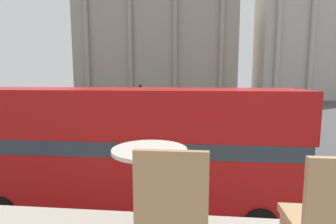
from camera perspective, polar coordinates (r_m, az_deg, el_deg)
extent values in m
cylinder|color=black|center=(10.45, 16.24, -15.77)|extent=(0.98, 0.22, 0.98)
cylinder|color=black|center=(11.82, -25.22, -13.43)|extent=(0.98, 0.22, 0.98)
cylinder|color=black|center=(10.00, -32.59, -17.79)|extent=(0.98, 0.22, 0.98)
cube|color=#B71414|center=(9.04, -7.56, -13.12)|extent=(10.55, 2.40, 1.81)
cube|color=#2D3842|center=(8.70, -7.69, -6.14)|extent=(10.34, 2.43, 0.45)
cube|color=#B71414|center=(8.53, -7.80, 0.12)|extent=(10.55, 2.40, 1.46)
cylinder|color=#2D2D30|center=(2.22, -3.96, -17.19)|extent=(0.07, 0.07, 0.68)
cylinder|color=beige|center=(2.10, -4.05, -8.35)|extent=(0.60, 0.60, 0.03)
cube|color=#A87F56|center=(1.71, 1.14, -21.15)|extent=(0.40, 0.40, 0.05)
cube|color=#A87F56|center=(1.45, 0.59, -16.38)|extent=(0.40, 0.04, 0.42)
cube|color=#A39984|center=(62.84, -2.31, 15.00)|extent=(34.79, 14.03, 25.62)
cylinder|color=#A39984|center=(59.02, -17.23, 13.29)|extent=(0.90, 0.90, 21.78)
cylinder|color=#A39984|center=(56.17, -8.21, 13.86)|extent=(0.90, 0.90, 21.78)
cylinder|color=#A39984|center=(54.76, 1.56, 14.10)|extent=(0.90, 0.90, 21.78)
cylinder|color=#A39984|center=(54.90, 11.56, 13.93)|extent=(0.90, 0.90, 21.78)
cube|color=#BCB2A8|center=(66.07, 29.49, 12.71)|extent=(23.93, 10.57, 23.36)
cylinder|color=#BCB2A8|center=(57.25, 22.77, 12.28)|extent=(0.90, 0.90, 19.86)
cylinder|color=#BCB2A8|center=(59.40, 28.78, 11.75)|extent=(0.90, 0.90, 19.86)
cylinder|color=black|center=(12.72, -10.73, -4.45)|extent=(0.12, 0.12, 3.93)
cube|color=black|center=(12.45, -10.10, 2.37)|extent=(0.20, 0.24, 0.70)
sphere|color=green|center=(12.40, -9.62, 3.06)|extent=(0.14, 0.14, 0.14)
cylinder|color=black|center=(21.60, 24.42, -0.41)|extent=(0.12, 0.12, 3.71)
cube|color=black|center=(21.52, 25.08, 3.29)|extent=(0.20, 0.24, 0.70)
sphere|color=red|center=(21.55, 25.38, 3.68)|extent=(0.14, 0.14, 0.14)
cylinder|color=black|center=(27.76, -6.17, 2.01)|extent=(0.12, 0.12, 3.89)
cube|color=black|center=(27.62, -5.85, 5.10)|extent=(0.20, 0.24, 0.70)
sphere|color=green|center=(27.59, -5.63, 5.41)|extent=(0.14, 0.14, 0.14)
cylinder|color=black|center=(33.15, 2.70, 0.07)|extent=(0.60, 0.18, 0.60)
cylinder|color=black|center=(31.41, 2.54, -0.34)|extent=(0.60, 0.18, 0.60)
cylinder|color=black|center=(33.40, -2.10, 0.13)|extent=(0.60, 0.18, 0.60)
cylinder|color=black|center=(31.68, -2.52, -0.27)|extent=(0.60, 0.18, 0.60)
cube|color=maroon|center=(32.35, 0.15, 0.38)|extent=(4.20, 1.75, 0.55)
cube|color=#2D3842|center=(32.30, -0.20, 1.31)|extent=(1.89, 1.61, 0.50)
cylinder|color=black|center=(21.17, -1.10, -4.15)|extent=(0.60, 0.18, 0.60)
cylinder|color=black|center=(19.47, -1.69, -5.19)|extent=(0.60, 0.18, 0.60)
cylinder|color=black|center=(21.66, -8.49, -3.97)|extent=(0.60, 0.18, 0.60)
cylinder|color=black|center=(20.01, -9.70, -4.95)|extent=(0.60, 0.18, 0.60)
cube|color=black|center=(20.47, -5.28, -3.80)|extent=(4.20, 1.75, 0.55)
cube|color=#2D3842|center=(20.42, -5.85, -2.34)|extent=(1.89, 1.61, 0.50)
cylinder|color=#282B33|center=(34.21, -10.90, 0.37)|extent=(0.14, 0.14, 0.83)
cylinder|color=#282B33|center=(34.16, -10.61, 0.37)|extent=(0.14, 0.14, 0.83)
cylinder|color=#284799|center=(34.10, -10.78, 1.61)|extent=(0.32, 0.32, 0.66)
sphere|color=tan|center=(34.06, -10.80, 2.35)|extent=(0.23, 0.23, 0.23)
cylinder|color=#282B33|center=(16.67, 11.49, -7.03)|extent=(0.14, 0.14, 0.87)
cylinder|color=#282B33|center=(16.69, 12.11, -7.03)|extent=(0.14, 0.14, 0.87)
cylinder|color=yellow|center=(16.51, 11.87, -4.41)|extent=(0.32, 0.32, 0.69)
sphere|color=tan|center=(16.42, 11.92, -2.84)|extent=(0.23, 0.23, 0.23)
cylinder|color=#282B33|center=(17.37, 3.70, -6.35)|extent=(0.14, 0.14, 0.84)
cylinder|color=#282B33|center=(17.37, 4.30, -6.36)|extent=(0.14, 0.14, 0.84)
cylinder|color=silver|center=(17.21, 4.02, -3.93)|extent=(0.32, 0.32, 0.66)
sphere|color=tan|center=(17.12, 4.04, -2.48)|extent=(0.23, 0.23, 0.23)
cylinder|color=#282B33|center=(30.50, 5.57, -0.41)|extent=(0.14, 0.14, 0.81)
cylinder|color=#282B33|center=(30.50, 5.91, -0.41)|extent=(0.14, 0.14, 0.81)
cylinder|color=black|center=(30.41, 5.76, 0.94)|extent=(0.32, 0.32, 0.64)
sphere|color=tan|center=(30.37, 5.77, 1.75)|extent=(0.22, 0.22, 0.22)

